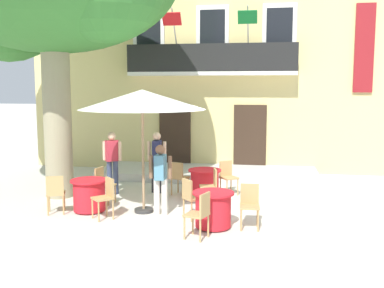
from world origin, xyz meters
TOP-DOWN VIEW (x-y plane):
  - ground_plane at (0.00, 0.00)m, footprint 120.00×120.00m
  - building_facade at (-0.29, 6.99)m, footprint 13.00×5.09m
  - entrance_step_platform at (-0.29, 3.87)m, footprint 6.96×2.27m
  - cafe_table_near_tree at (-2.50, -0.60)m, footprint 0.86×0.86m
  - cafe_chair_near_tree_0 at (-2.44, 0.15)m, footprint 0.47×0.47m
  - cafe_chair_near_tree_1 at (-3.17, -0.95)m, footprint 0.52×0.52m
  - cafe_chair_near_tree_2 at (-1.92, -1.08)m, footprint 0.57×0.57m
  - cafe_table_middle at (0.51, -1.35)m, footprint 0.86×0.86m
  - cafe_chair_middle_0 at (-0.04, -0.83)m, footprint 0.56×0.56m
  - cafe_chair_middle_1 at (0.34, -2.08)m, footprint 0.51×0.51m
  - cafe_chair_middle_2 at (1.25, -1.22)m, footprint 0.43×0.43m
  - cafe_table_front at (-0.01, 1.12)m, footprint 0.86×0.86m
  - cafe_chair_front_0 at (-0.74, 1.30)m, footprint 0.51×0.51m
  - cafe_chair_front_1 at (0.24, 0.41)m, footprint 0.48×0.48m
  - cafe_chair_front_2 at (0.55, 1.63)m, footprint 0.56×0.56m
  - cafe_umbrella at (-1.23, -0.44)m, footprint 2.90×2.90m
  - pedestrian_near_entrance at (-1.39, 1.52)m, footprint 0.53×0.36m
  - pedestrian_mid_plaza at (-0.79, -0.59)m, footprint 0.53×0.34m
  - pedestrian_by_tree at (-2.55, 1.17)m, footprint 0.53×0.38m

SIDE VIEW (x-z plane):
  - ground_plane at x=0.00m, z-range 0.00..0.00m
  - entrance_step_platform at x=-0.29m, z-range 0.00..0.25m
  - cafe_table_near_tree at x=-2.50m, z-range 0.01..0.77m
  - cafe_table_middle at x=0.51m, z-range 0.01..0.77m
  - cafe_table_front at x=-0.01m, z-range 0.01..0.77m
  - cafe_chair_near_tree_0 at x=-2.44m, z-range 0.07..0.98m
  - cafe_chair_near_tree_1 at x=-3.17m, z-range 0.07..0.98m
  - cafe_chair_near_tree_2 at x=-1.92m, z-range 0.07..0.98m
  - cafe_chair_middle_0 at x=-0.04m, z-range 0.07..0.98m
  - cafe_chair_middle_1 at x=0.34m, z-range 0.07..0.98m
  - cafe_chair_middle_2 at x=1.25m, z-range 0.07..0.98m
  - cafe_chair_front_0 at x=-0.74m, z-range 0.07..0.98m
  - cafe_chair_front_1 at x=0.24m, z-range 0.07..0.98m
  - cafe_chair_front_2 at x=0.55m, z-range 0.07..0.98m
  - pedestrian_mid_plaza at x=-0.79m, z-range 0.10..1.72m
  - pedestrian_near_entrance at x=-1.39m, z-range 0.11..1.79m
  - pedestrian_by_tree at x=-2.55m, z-range 0.11..1.81m
  - cafe_umbrella at x=-1.23m, z-range 1.19..4.04m
  - building_facade at x=-0.29m, z-range 0.00..7.50m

